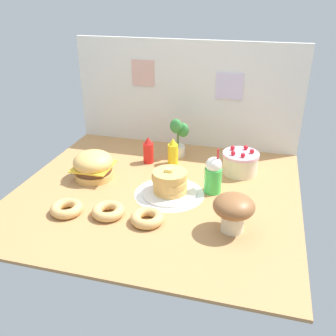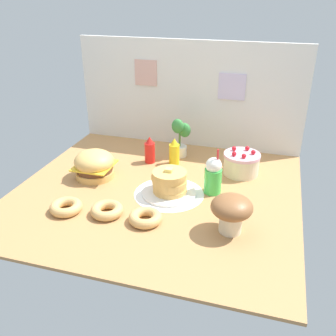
# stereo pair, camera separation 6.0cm
# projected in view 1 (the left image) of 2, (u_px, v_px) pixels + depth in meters

# --- Properties ---
(ground_plane) EXTENTS (1.91, 1.78, 0.02)m
(ground_plane) POSITION_uv_depth(u_px,v_px,m) (157.00, 192.00, 2.57)
(ground_plane) COLOR #B27F4C
(back_wall) EXTENTS (1.91, 0.04, 0.89)m
(back_wall) POSITION_uv_depth(u_px,v_px,m) (186.00, 94.00, 3.14)
(back_wall) COLOR silver
(back_wall) RESTS_ON ground_plane
(doily_mat) EXTENTS (0.47, 0.47, 0.00)m
(doily_mat) POSITION_uv_depth(u_px,v_px,m) (169.00, 194.00, 2.53)
(doily_mat) COLOR white
(doily_mat) RESTS_ON ground_plane
(burger) EXTENTS (0.29, 0.29, 0.21)m
(burger) POSITION_uv_depth(u_px,v_px,m) (93.00, 165.00, 2.70)
(burger) COLOR #DBA859
(burger) RESTS_ON ground_plane
(pancake_stack) EXTENTS (0.37, 0.37, 0.19)m
(pancake_stack) POSITION_uv_depth(u_px,v_px,m) (170.00, 184.00, 2.50)
(pancake_stack) COLOR white
(pancake_stack) RESTS_ON doily_mat
(layer_cake) EXTENTS (0.27, 0.27, 0.20)m
(layer_cake) POSITION_uv_depth(u_px,v_px,m) (240.00, 163.00, 2.78)
(layer_cake) COLOR beige
(layer_cake) RESTS_ON ground_plane
(ketchup_bottle) EXTENTS (0.08, 0.08, 0.22)m
(ketchup_bottle) POSITION_uv_depth(u_px,v_px,m) (148.00, 151.00, 2.94)
(ketchup_bottle) COLOR red
(ketchup_bottle) RESTS_ON ground_plane
(mustard_bottle) EXTENTS (0.08, 0.08, 0.22)m
(mustard_bottle) POSITION_uv_depth(u_px,v_px,m) (173.00, 152.00, 2.92)
(mustard_bottle) COLOR yellow
(mustard_bottle) RESTS_ON ground_plane
(cream_soda_cup) EXTENTS (0.12, 0.12, 0.32)m
(cream_soda_cup) POSITION_uv_depth(u_px,v_px,m) (213.00, 175.00, 2.50)
(cream_soda_cup) COLOR green
(cream_soda_cup) RESTS_ON ground_plane
(donut_pink_glaze) EXTENTS (0.20, 0.20, 0.06)m
(donut_pink_glaze) POSITION_uv_depth(u_px,v_px,m) (67.00, 208.00, 2.31)
(donut_pink_glaze) COLOR tan
(donut_pink_glaze) RESTS_ON ground_plane
(donut_chocolate) EXTENTS (0.20, 0.20, 0.06)m
(donut_chocolate) POSITION_uv_depth(u_px,v_px,m) (108.00, 211.00, 2.28)
(donut_chocolate) COLOR tan
(donut_chocolate) RESTS_ON ground_plane
(donut_vanilla) EXTENTS (0.20, 0.20, 0.06)m
(donut_vanilla) POSITION_uv_depth(u_px,v_px,m) (147.00, 218.00, 2.21)
(donut_vanilla) COLOR tan
(donut_vanilla) RESTS_ON ground_plane
(potted_plant) EXTENTS (0.16, 0.13, 0.33)m
(potted_plant) POSITION_uv_depth(u_px,v_px,m) (178.00, 136.00, 3.02)
(potted_plant) COLOR white
(potted_plant) RESTS_ON ground_plane
(mushroom_stool) EXTENTS (0.24, 0.24, 0.23)m
(mushroom_stool) POSITION_uv_depth(u_px,v_px,m) (234.00, 209.00, 2.10)
(mushroom_stool) COLOR beige
(mushroom_stool) RESTS_ON ground_plane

